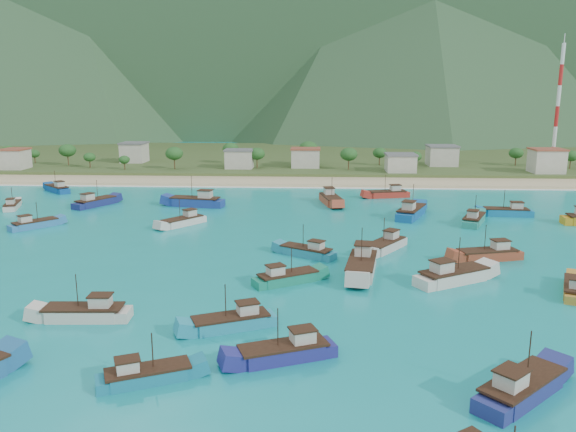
{
  "coord_description": "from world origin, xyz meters",
  "views": [
    {
      "loc": [
        0.35,
        -87.13,
        26.04
      ],
      "look_at": [
        -5.08,
        18.0,
        3.0
      ],
      "focal_mm": 35.0,
      "sensor_mm": 36.0,
      "label": 1
    }
  ],
  "objects_px": {
    "boat_21": "(95,203)",
    "boat_27": "(34,225)",
    "boat_7": "(521,390)",
    "boat_9": "(575,290)",
    "boat_5": "(196,202)",
    "boat_11": "(12,206)",
    "boat_24": "(474,220)",
    "boat_1": "(362,266)",
    "boat_10": "(388,194)",
    "boat_4": "(233,323)",
    "boat_17": "(146,376)",
    "boat_12": "(183,222)",
    "boat_30": "(287,279)",
    "boat_23": "(386,246)",
    "boat_26": "(86,314)",
    "boat_20": "(307,252)",
    "radio_tower": "(558,106)",
    "boat_18": "(489,255)",
    "boat_22": "(507,212)",
    "boat_13": "(285,353)",
    "boat_29": "(331,200)",
    "boat_6": "(453,277)",
    "boat_19": "(411,213)",
    "boat_28": "(57,189)"
  },
  "relations": [
    {
      "from": "boat_4",
      "to": "boat_20",
      "type": "relative_size",
      "value": 1.04
    },
    {
      "from": "boat_1",
      "to": "boat_30",
      "type": "xyz_separation_m",
      "value": [
        -10.84,
        -5.24,
        -0.34
      ]
    },
    {
      "from": "boat_9",
      "to": "boat_24",
      "type": "xyz_separation_m",
      "value": [
        -2.24,
        41.12,
        0.13
      ]
    },
    {
      "from": "boat_11",
      "to": "boat_4",
      "type": "bearing_deg",
      "value": -65.51
    },
    {
      "from": "boat_6",
      "to": "boat_20",
      "type": "height_order",
      "value": "boat_6"
    },
    {
      "from": "boat_11",
      "to": "boat_24",
      "type": "bearing_deg",
      "value": -24.53
    },
    {
      "from": "boat_24",
      "to": "boat_1",
      "type": "bearing_deg",
      "value": -103.04
    },
    {
      "from": "boat_13",
      "to": "boat_29",
      "type": "height_order",
      "value": "boat_29"
    },
    {
      "from": "boat_27",
      "to": "boat_19",
      "type": "bearing_deg",
      "value": 50.59
    },
    {
      "from": "boat_7",
      "to": "boat_11",
      "type": "distance_m",
      "value": 117.99
    },
    {
      "from": "radio_tower",
      "to": "boat_27",
      "type": "distance_m",
      "value": 164.34
    },
    {
      "from": "boat_11",
      "to": "boat_22",
      "type": "xyz_separation_m",
      "value": [
        111.76,
        -2.17,
        0.17
      ]
    },
    {
      "from": "boat_11",
      "to": "boat_17",
      "type": "xyz_separation_m",
      "value": [
        54.8,
        -77.18,
        -0.01
      ]
    },
    {
      "from": "boat_11",
      "to": "boat_7",
      "type": "bearing_deg",
      "value": -60.3
    },
    {
      "from": "boat_17",
      "to": "boat_18",
      "type": "height_order",
      "value": "boat_18"
    },
    {
      "from": "boat_1",
      "to": "boat_5",
      "type": "relative_size",
      "value": 0.99
    },
    {
      "from": "radio_tower",
      "to": "boat_24",
      "type": "distance_m",
      "value": 97.11
    },
    {
      "from": "boat_9",
      "to": "boat_6",
      "type": "bearing_deg",
      "value": -171.27
    },
    {
      "from": "boat_12",
      "to": "boat_23",
      "type": "relative_size",
      "value": 0.94
    },
    {
      "from": "radio_tower",
      "to": "boat_21",
      "type": "relative_size",
      "value": 3.59
    },
    {
      "from": "boat_1",
      "to": "boat_12",
      "type": "distance_m",
      "value": 44.51
    },
    {
      "from": "boat_6",
      "to": "boat_17",
      "type": "distance_m",
      "value": 45.68
    },
    {
      "from": "boat_1",
      "to": "boat_4",
      "type": "xyz_separation_m",
      "value": [
        -16.14,
        -21.04,
        -0.32
      ]
    },
    {
      "from": "boat_18",
      "to": "boat_30",
      "type": "relative_size",
      "value": 1.13
    },
    {
      "from": "boat_5",
      "to": "boat_24",
      "type": "bearing_deg",
      "value": -94.44
    },
    {
      "from": "boat_28",
      "to": "boat_27",
      "type": "bearing_deg",
      "value": -117.31
    },
    {
      "from": "boat_6",
      "to": "boat_9",
      "type": "xyz_separation_m",
      "value": [
        15.14,
        -3.89,
        -0.25
      ]
    },
    {
      "from": "boat_1",
      "to": "boat_23",
      "type": "height_order",
      "value": "boat_1"
    },
    {
      "from": "boat_12",
      "to": "boat_26",
      "type": "height_order",
      "value": "boat_26"
    },
    {
      "from": "boat_21",
      "to": "boat_27",
      "type": "bearing_deg",
      "value": -71.07
    },
    {
      "from": "boat_6",
      "to": "boat_30",
      "type": "bearing_deg",
      "value": -117.16
    },
    {
      "from": "boat_5",
      "to": "boat_21",
      "type": "xyz_separation_m",
      "value": [
        -23.9,
        -1.07,
        -0.2
      ]
    },
    {
      "from": "boat_1",
      "to": "boat_11",
      "type": "xyz_separation_m",
      "value": [
        -77.09,
        43.73,
        -0.42
      ]
    },
    {
      "from": "boat_4",
      "to": "boat_5",
      "type": "xyz_separation_m",
      "value": [
        -19.0,
        69.56,
        0.34
      ]
    },
    {
      "from": "boat_21",
      "to": "boat_4",
      "type": "bearing_deg",
      "value": -29.99
    },
    {
      "from": "boat_10",
      "to": "boat_24",
      "type": "xyz_separation_m",
      "value": [
        13.88,
        -29.2,
        -0.01
      ]
    },
    {
      "from": "boat_4",
      "to": "boat_21",
      "type": "bearing_deg",
      "value": 8.44
    },
    {
      "from": "boat_9",
      "to": "boat_20",
      "type": "xyz_separation_m",
      "value": [
        -35.87,
        15.92,
        0.03
      ]
    },
    {
      "from": "boat_5",
      "to": "boat_11",
      "type": "xyz_separation_m",
      "value": [
        -41.95,
        -4.79,
        -0.44
      ]
    },
    {
      "from": "boat_18",
      "to": "boat_10",
      "type": "bearing_deg",
      "value": -4.93
    },
    {
      "from": "radio_tower",
      "to": "boat_6",
      "type": "relative_size",
      "value": 3.45
    },
    {
      "from": "boat_1",
      "to": "boat_26",
      "type": "xyz_separation_m",
      "value": [
        -33.76,
        -19.45,
        -0.27
      ]
    },
    {
      "from": "boat_18",
      "to": "boat_22",
      "type": "distance_m",
      "value": 36.48
    },
    {
      "from": "boat_13",
      "to": "boat_19",
      "type": "height_order",
      "value": "boat_19"
    },
    {
      "from": "boat_13",
      "to": "boat_27",
      "type": "relative_size",
      "value": 1.17
    },
    {
      "from": "boat_12",
      "to": "boat_30",
      "type": "xyz_separation_m",
      "value": [
        22.82,
        -34.36,
        -0.04
      ]
    },
    {
      "from": "boat_9",
      "to": "boat_30",
      "type": "relative_size",
      "value": 0.99
    },
    {
      "from": "boat_7",
      "to": "boat_9",
      "type": "height_order",
      "value": "boat_7"
    },
    {
      "from": "boat_5",
      "to": "boat_6",
      "type": "height_order",
      "value": "boat_5"
    },
    {
      "from": "boat_30",
      "to": "boat_5",
      "type": "bearing_deg",
      "value": 173.61
    }
  ]
}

